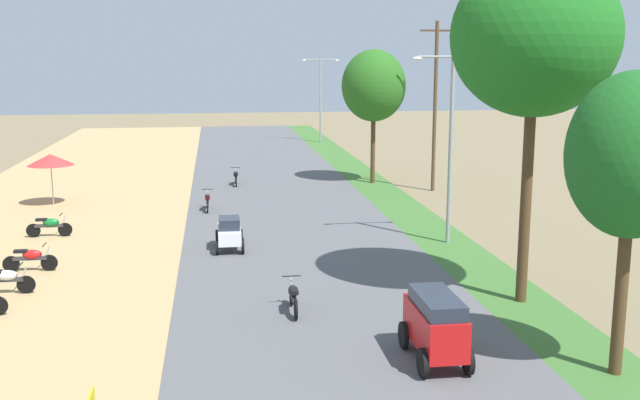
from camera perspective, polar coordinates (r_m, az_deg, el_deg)
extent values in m
cylinder|color=black|center=(24.72, -21.63, -6.06)|extent=(0.56, 0.06, 0.56)
cube|color=#333338|center=(24.82, -23.06, -5.66)|extent=(1.12, 0.12, 0.12)
ellipsoid|color=silver|center=(24.77, -22.90, -5.35)|extent=(0.64, 0.28, 0.32)
cylinder|color=#A5A8AD|center=(24.66, -21.81, -5.46)|extent=(0.26, 0.05, 0.68)
cylinder|color=black|center=(24.58, -22.01, -4.63)|extent=(0.04, 0.54, 0.04)
cylinder|color=black|center=(26.98, -20.07, -4.55)|extent=(0.56, 0.06, 0.56)
cylinder|color=black|center=(27.27, -22.63, -4.57)|extent=(0.56, 0.06, 0.56)
cube|color=#333338|center=(27.08, -21.38, -4.19)|extent=(1.12, 0.12, 0.12)
ellipsoid|color=red|center=(27.02, -21.24, -3.91)|extent=(0.64, 0.28, 0.32)
cube|color=black|center=(27.08, -22.00, -3.67)|extent=(0.44, 0.20, 0.10)
cylinder|color=#A5A8AD|center=(26.93, -20.23, -4.00)|extent=(0.26, 0.05, 0.68)
cylinder|color=black|center=(26.85, -20.41, -3.24)|extent=(0.04, 0.54, 0.04)
cylinder|color=black|center=(31.87, -18.98, -2.16)|extent=(0.56, 0.06, 0.56)
cylinder|color=black|center=(32.13, -21.15, -2.20)|extent=(0.56, 0.06, 0.56)
cube|color=#333338|center=(31.95, -20.09, -1.87)|extent=(1.12, 0.12, 0.12)
ellipsoid|color=#14722D|center=(31.91, -19.97, -1.62)|extent=(0.64, 0.28, 0.32)
cube|color=black|center=(31.96, -20.61, -1.42)|extent=(0.44, 0.20, 0.10)
cylinder|color=#A5A8AD|center=(31.82, -19.11, -1.69)|extent=(0.26, 0.05, 0.68)
cylinder|color=black|center=(31.76, -19.26, -1.04)|extent=(0.04, 0.54, 0.04)
cylinder|color=#99999E|center=(38.65, -19.87, 1.17)|extent=(0.05, 0.05, 2.10)
cone|color=red|center=(38.48, -19.98, 2.93)|extent=(2.20, 2.20, 0.55)
cylinder|color=#4C351E|center=(18.19, 22.13, -6.34)|extent=(0.29, 0.29, 4.06)
ellipsoid|color=#1A5B1E|center=(17.57, 22.84, 3.19)|extent=(2.86, 2.86, 3.69)
cylinder|color=#4C351E|center=(22.41, 15.55, 0.44)|extent=(0.32, 0.32, 6.50)
ellipsoid|color=#1B661D|center=(22.07, 16.16, 11.98)|extent=(4.70, 4.70, 4.52)
cylinder|color=#4C351E|center=(42.80, 4.09, 4.28)|extent=(0.26, 0.26, 4.45)
ellipsoid|color=#26601C|center=(42.54, 4.15, 8.75)|extent=(3.65, 3.65, 4.06)
cylinder|color=gray|center=(28.98, 9.99, 3.82)|extent=(0.16, 0.16, 7.33)
cylinder|color=gray|center=(28.55, 8.86, 10.82)|extent=(1.40, 0.08, 0.08)
ellipsoid|color=silver|center=(28.36, 7.48, 10.72)|extent=(0.36, 0.20, 0.14)
cylinder|color=gray|center=(28.99, 11.56, 10.73)|extent=(1.40, 0.08, 0.08)
ellipsoid|color=silver|center=(29.23, 12.87, 10.54)|extent=(0.36, 0.20, 0.14)
cylinder|color=gray|center=(63.28, 0.04, 7.66)|extent=(0.16, 0.16, 7.09)
cylinder|color=gray|center=(63.08, -0.60, 10.74)|extent=(1.40, 0.08, 0.08)
ellipsoid|color=silver|center=(62.99, -1.24, 10.67)|extent=(0.36, 0.20, 0.14)
cylinder|color=gray|center=(63.28, 0.68, 10.74)|extent=(1.40, 0.08, 0.08)
ellipsoid|color=silver|center=(63.39, 1.32, 10.67)|extent=(0.36, 0.20, 0.14)
cylinder|color=brown|center=(40.68, 8.82, 7.03)|extent=(0.20, 0.20, 9.09)
cube|color=#473323|center=(40.61, 8.99, 12.73)|extent=(1.80, 0.10, 0.10)
cube|color=red|center=(18.10, 8.82, -9.61)|extent=(0.95, 2.40, 0.95)
cube|color=#232B38|center=(17.79, 8.97, -7.75)|extent=(0.87, 2.00, 0.35)
cylinder|color=black|center=(17.68, 11.29, -11.97)|extent=(0.12, 0.68, 0.68)
cylinder|color=black|center=(17.37, 7.88, -12.28)|extent=(0.12, 0.68, 0.68)
cylinder|color=black|center=(19.20, 9.57, -10.03)|extent=(0.12, 0.68, 0.68)
cylinder|color=black|center=(18.91, 6.43, -10.27)|extent=(0.12, 0.68, 0.68)
cube|color=silver|center=(28.19, -6.97, -2.63)|extent=(0.84, 1.95, 0.50)
cube|color=#232B38|center=(28.04, -6.99, -1.76)|extent=(0.77, 1.10, 0.40)
cylinder|color=black|center=(28.93, -7.92, -2.87)|extent=(0.10, 0.60, 0.60)
cylinder|color=black|center=(28.95, -6.06, -2.82)|extent=(0.10, 0.60, 0.60)
cylinder|color=black|center=(27.57, -7.91, -3.56)|extent=(0.10, 0.60, 0.60)
cylinder|color=black|center=(27.59, -5.95, -3.51)|extent=(0.10, 0.60, 0.60)
cylinder|color=black|center=(21.91, -2.22, -7.37)|extent=(0.06, 0.56, 0.56)
cylinder|color=black|center=(20.74, -1.87, -8.43)|extent=(0.06, 0.56, 0.56)
cube|color=#333338|center=(21.27, -2.05, -7.43)|extent=(0.12, 1.12, 0.12)
ellipsoid|color=black|center=(21.30, -2.08, -7.00)|extent=(0.28, 0.64, 0.32)
cube|color=black|center=(20.92, -1.98, -6.99)|extent=(0.20, 0.44, 0.10)
cylinder|color=#A5A8AD|center=(21.77, -2.21, -6.74)|extent=(0.05, 0.26, 0.68)
cylinder|color=black|center=(21.60, -2.20, -5.85)|extent=(0.54, 0.04, 0.04)
cylinder|color=black|center=(36.16, -8.61, -0.14)|extent=(0.06, 0.56, 0.56)
cylinder|color=black|center=(34.94, -8.62, -0.53)|extent=(0.06, 0.56, 0.56)
cube|color=#333338|center=(35.51, -8.63, -0.05)|extent=(0.12, 1.12, 0.12)
ellipsoid|color=red|center=(35.57, -8.63, 0.20)|extent=(0.28, 0.64, 0.32)
cube|color=black|center=(35.19, -8.64, 0.28)|extent=(0.20, 0.44, 0.10)
cylinder|color=#A5A8AD|center=(36.05, -8.62, 0.26)|extent=(0.05, 0.26, 0.68)
cylinder|color=black|center=(35.92, -8.64, 0.82)|extent=(0.54, 0.04, 0.04)
cylinder|color=black|center=(42.95, -6.50, 1.66)|extent=(0.06, 0.56, 0.56)
cylinder|color=black|center=(41.73, -6.45, 1.39)|extent=(0.06, 0.56, 0.56)
cube|color=#333338|center=(42.31, -6.48, 1.77)|extent=(0.12, 1.12, 0.12)
ellipsoid|color=black|center=(42.37, -6.49, 1.97)|extent=(0.28, 0.64, 0.32)
cube|color=black|center=(41.99, -6.48, 2.06)|extent=(0.20, 0.44, 0.10)
cylinder|color=#A5A8AD|center=(42.85, -6.51, 2.01)|extent=(0.05, 0.26, 0.68)
cylinder|color=black|center=(42.73, -6.52, 2.49)|extent=(0.54, 0.04, 0.04)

